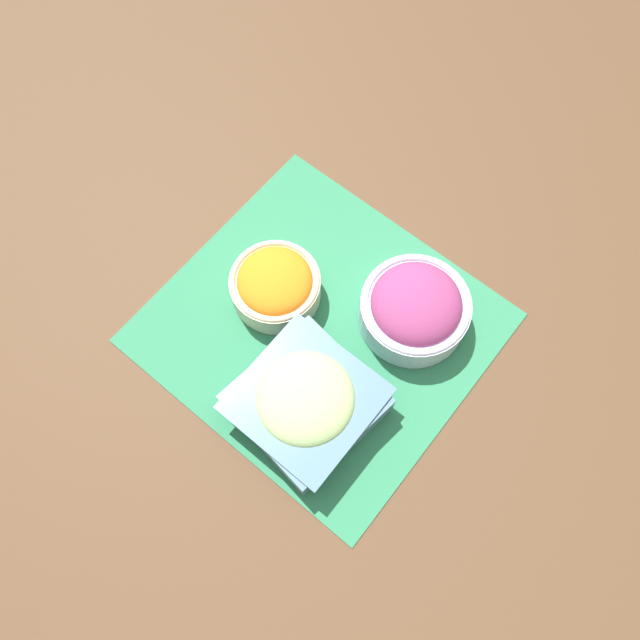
% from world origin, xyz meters
% --- Properties ---
extents(ground_plane, '(3.00, 3.00, 0.00)m').
position_xyz_m(ground_plane, '(0.00, 0.00, 0.00)').
color(ground_plane, '#513823').
extents(placemat, '(0.50, 0.47, 0.00)m').
position_xyz_m(placemat, '(0.00, 0.00, 0.00)').
color(placemat, '#2D7A51').
rests_on(placemat, ground_plane).
extents(carrot_bowl, '(0.15, 0.15, 0.07)m').
position_xyz_m(carrot_bowl, '(-0.09, -0.00, 0.04)').
color(carrot_bowl, beige).
rests_on(carrot_bowl, placemat).
extents(cucumber_bowl, '(0.21, 0.21, 0.09)m').
position_xyz_m(cucumber_bowl, '(0.07, -0.12, 0.04)').
color(cucumber_bowl, slate).
rests_on(cucumber_bowl, placemat).
extents(onion_bowl, '(0.18, 0.18, 0.09)m').
position_xyz_m(onion_bowl, '(0.11, 0.11, 0.05)').
color(onion_bowl, silver).
rests_on(onion_bowl, placemat).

